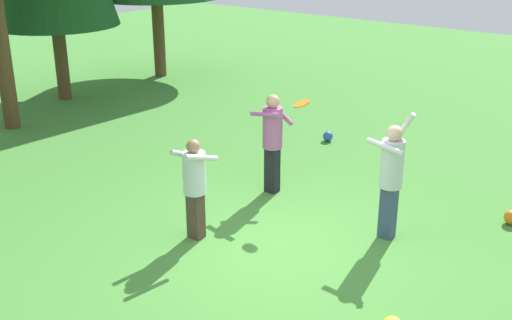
# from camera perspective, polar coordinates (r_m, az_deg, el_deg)

# --- Properties ---
(ground_plane) EXTENTS (40.00, 40.00, 0.00)m
(ground_plane) POSITION_cam_1_polar(r_m,az_deg,el_deg) (9.41, 1.95, -7.83)
(ground_plane) COLOR #478C38
(person_thrower) EXTENTS (0.56, 0.62, 1.96)m
(person_thrower) POSITION_cam_1_polar(r_m,az_deg,el_deg) (9.45, 12.04, -1.04)
(person_thrower) COLOR #38476B
(person_thrower) RESTS_ON ground_plane
(person_catcher) EXTENTS (0.51, 0.62, 1.76)m
(person_catcher) POSITION_cam_1_polar(r_m,az_deg,el_deg) (10.84, 1.49, 2.24)
(person_catcher) COLOR black
(person_catcher) RESTS_ON ground_plane
(person_bystander) EXTENTS (0.64, 0.60, 1.56)m
(person_bystander) POSITION_cam_1_polar(r_m,az_deg,el_deg) (9.34, -5.54, -1.87)
(person_bystander) COLOR #4C382D
(person_bystander) RESTS_ON ground_plane
(frisbee) EXTENTS (0.38, 0.38, 0.11)m
(frisbee) POSITION_cam_1_polar(r_m,az_deg,el_deg) (10.30, 4.12, 5.06)
(frisbee) COLOR orange
(ball_blue) EXTENTS (0.21, 0.21, 0.21)m
(ball_blue) POSITION_cam_1_polar(r_m,az_deg,el_deg) (13.75, 6.47, 2.13)
(ball_blue) COLOR blue
(ball_blue) RESTS_ON ground_plane
(ball_orange) EXTENTS (0.23, 0.23, 0.23)m
(ball_orange) POSITION_cam_1_polar(r_m,az_deg,el_deg) (10.80, 21.92, -4.80)
(ball_orange) COLOR orange
(ball_orange) RESTS_ON ground_plane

